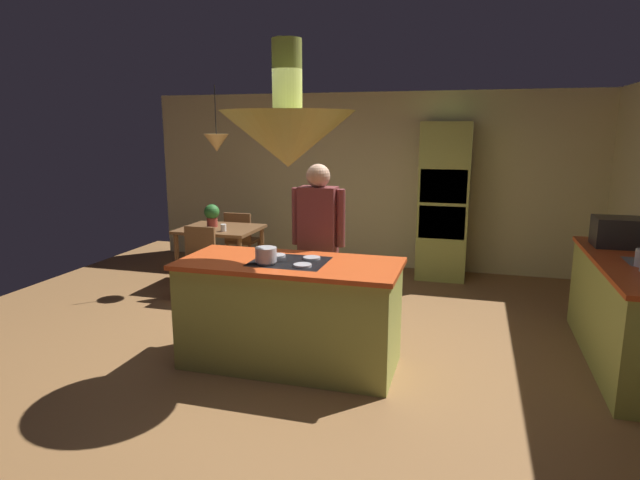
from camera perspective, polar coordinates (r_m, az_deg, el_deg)
The scene contains 15 objects.
ground at distance 5.03m, azimuth -2.40°, elevation -12.07°, with size 8.16×8.16×0.00m, color olive.
wall_back at distance 7.98m, azimuth 5.38°, elevation 6.30°, with size 6.80×0.10×2.55m, color beige.
kitchen_island at distance 4.68m, azimuth -3.23°, elevation -7.77°, with size 1.89×0.86×0.95m.
counter_run_right at distance 5.38m, azimuth 30.25°, elevation -6.72°, with size 0.73×2.13×0.93m.
oven_tower at distance 7.48m, azimuth 13.09°, elevation 4.04°, with size 0.66×0.62×2.13m.
dining_table at distance 7.15m, azimuth -10.61°, elevation 0.45°, with size 1.00×0.85×0.76m.
person_at_island at distance 5.17m, azimuth -0.19°, elevation 0.10°, with size 0.53×0.23×1.71m.
range_hood at distance 4.41m, azimuth -3.46°, elevation 11.08°, with size 1.10×1.10×1.00m.
pendant_light_over_table at distance 7.02m, azimuth -10.99°, elevation 10.19°, with size 0.32×0.32×0.82m.
chair_facing_island at distance 6.63m, azimuth -13.04°, elevation -1.86°, with size 0.40×0.40×0.87m.
chair_by_back_wall at distance 7.75m, azimuth -8.45°, elevation 0.29°, with size 0.40×0.40×0.87m.
potted_plant_on_table at distance 7.19m, azimuth -11.48°, elevation 2.72°, with size 0.20×0.20×0.30m.
cup_on_table at distance 6.87m, azimuth -10.28°, elevation 1.30°, with size 0.07×0.07×0.09m, color white.
microwave_on_counter at distance 5.83m, azimuth 29.37°, elevation 0.74°, with size 0.46×0.36×0.28m, color #232326.
cooking_pot_on_cooktop at distance 4.47m, azimuth -5.80°, elevation -1.55°, with size 0.18×0.18×0.12m, color #B2B2B7.
Camera 1 is at (1.46, -4.36, 2.04)m, focal length 29.95 mm.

